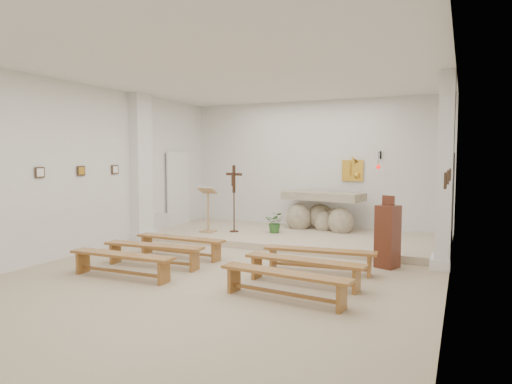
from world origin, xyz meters
The scene contains 29 objects.
ground centered at (0.00, 0.00, 0.00)m, with size 7.00×10.00×0.00m, color tan.
wall_left centered at (-3.49, 0.00, 1.75)m, with size 0.02×10.00×3.50m, color white.
wall_right centered at (3.49, 0.00, 1.75)m, with size 0.02×10.00×3.50m, color white.
wall_back centered at (0.00, 4.99, 1.75)m, with size 7.00×0.02×3.50m, color white.
ceiling centered at (0.00, 0.00, 3.49)m, with size 7.00×10.00×0.02m, color silver.
sanctuary_platform centered at (0.00, 3.50, 0.07)m, with size 6.98×3.00×0.15m, color #C2B195.
pilaster_left centered at (-3.37, 2.00, 1.75)m, with size 0.26×0.55×3.50m, color white.
pilaster_right centered at (3.37, 2.00, 1.75)m, with size 0.26×0.55×3.50m, color white.
gold_wall_relief centered at (1.05, 4.96, 1.65)m, with size 0.55×0.04×0.55m, color gold.
sanctuary_lamp centered at (1.75, 4.71, 1.81)m, with size 0.11×0.36×0.44m.
station_frame_left_front centered at (-3.47, -0.80, 1.72)m, with size 0.03×0.20×0.20m, color #3C291A.
station_frame_left_mid centered at (-3.47, 0.20, 1.72)m, with size 0.03×0.20×0.20m, color #3C291A.
station_frame_left_rear centered at (-3.47, 1.20, 1.72)m, with size 0.03×0.20×0.20m, color #3C291A.
station_frame_right_front centered at (3.47, -0.80, 1.72)m, with size 0.03×0.20×0.20m, color #3C291A.
station_frame_right_mid centered at (3.47, 0.20, 1.72)m, with size 0.03×0.20×0.20m, color #3C291A.
station_frame_right_rear centered at (3.47, 1.20, 1.72)m, with size 0.03×0.20×0.20m, color #3C291A.
radiator_left centered at (-3.43, 2.70, 0.27)m, with size 0.10×0.85×0.52m, color silver.
radiator_right centered at (3.43, 2.70, 0.27)m, with size 0.10×0.85×0.52m, color silver.
altar centered at (0.41, 4.41, 0.55)m, with size 2.14×1.13×1.05m.
lectern centered at (-2.04, 2.86, 0.71)m, with size 0.42×0.36×1.13m.
crucifix_stand centered at (-1.47, 3.15, 1.10)m, with size 0.49×0.22×1.65m.
potted_plant centered at (-0.49, 3.45, 0.41)m, with size 0.46×0.40×0.52m, color #2E6227.
donation_pedestal centered at (2.45, 1.61, 0.58)m, with size 0.46×0.46×1.31m.
bench_left_front centered at (-1.44, 0.74, 0.31)m, with size 1.96×0.37×0.41m.
bench_right_front centered at (1.44, 0.74, 0.31)m, with size 1.97×0.51×0.41m.
bench_left_second centered at (-1.44, -0.11, 0.31)m, with size 1.97×0.45×0.41m.
bench_right_second centered at (1.44, -0.11, 0.31)m, with size 1.97×0.46×0.41m.
bench_left_third centered at (-1.44, -0.97, 0.31)m, with size 1.95×0.34×0.41m.
bench_right_third centered at (1.44, -0.97, 0.31)m, with size 1.97×0.53×0.41m.
Camera 1 is at (3.67, -6.81, 2.01)m, focal length 32.00 mm.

